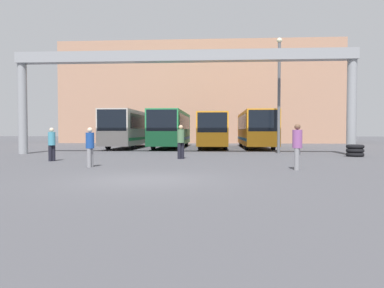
# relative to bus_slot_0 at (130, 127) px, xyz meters

# --- Properties ---
(ground_plane) EXTENTS (200.00, 200.00, 0.00)m
(ground_plane) POSITION_rel_bus_slot_0_xyz_m (5.77, -22.76, -1.90)
(ground_plane) COLOR #47474C
(building_backdrop) EXTENTS (36.31, 12.00, 13.04)m
(building_backdrop) POSITION_rel_bus_slot_0_xyz_m (5.77, 18.68, 4.62)
(building_backdrop) COLOR tan
(building_backdrop) RESTS_ON ground
(overhead_gantry) EXTENTS (22.27, 0.80, 6.77)m
(overhead_gantry) POSITION_rel_bus_slot_0_xyz_m (5.77, -9.83, 3.64)
(overhead_gantry) COLOR gray
(overhead_gantry) RESTS_ON ground
(bus_slot_0) EXTENTS (2.51, 12.38, 3.30)m
(bus_slot_0) POSITION_rel_bus_slot_0_xyz_m (0.00, 0.00, 0.00)
(bus_slot_0) COLOR beige
(bus_slot_0) RESTS_ON ground
(bus_slot_1) EXTENTS (2.58, 12.42, 3.27)m
(bus_slot_1) POSITION_rel_bus_slot_0_xyz_m (3.85, 0.02, -0.02)
(bus_slot_1) COLOR #268C4C
(bus_slot_1) RESTS_ON ground
(bus_slot_2) EXTENTS (2.47, 12.02, 3.04)m
(bus_slot_2) POSITION_rel_bus_slot_0_xyz_m (7.69, -0.18, -0.14)
(bus_slot_2) COLOR orange
(bus_slot_2) RESTS_ON ground
(bus_slot_3) EXTENTS (2.54, 12.18, 3.22)m
(bus_slot_3) POSITION_rel_bus_slot_0_xyz_m (11.54, -0.10, -0.05)
(bus_slot_3) COLOR orange
(bus_slot_3) RESTS_ON ground
(pedestrian_near_center) EXTENTS (0.35, 0.35, 1.69)m
(pedestrian_near_center) POSITION_rel_bus_slot_0_xyz_m (2.66, -18.82, -1.01)
(pedestrian_near_center) COLOR gray
(pedestrian_near_center) RESTS_ON ground
(pedestrian_near_right) EXTENTS (0.38, 0.38, 1.82)m
(pedestrian_near_right) POSITION_rel_bus_slot_0_xyz_m (11.17, -19.44, -0.94)
(pedestrian_near_right) COLOR gray
(pedestrian_near_right) RESTS_ON ground
(pedestrian_far_center) EXTENTS (0.39, 0.39, 1.87)m
(pedestrian_far_center) POSITION_rel_bus_slot_0_xyz_m (6.05, -13.83, -0.91)
(pedestrian_far_center) COLOR black
(pedestrian_far_center) RESTS_ON ground
(pedestrian_mid_right) EXTENTS (0.35, 0.35, 1.70)m
(pedestrian_mid_right) POSITION_rel_bus_slot_0_xyz_m (-0.36, -15.82, -1.00)
(pedestrian_mid_right) COLOR black
(pedestrian_mid_right) RESTS_ON ground
(tire_stack) EXTENTS (1.04, 1.04, 0.72)m
(tire_stack) POSITION_rel_bus_slot_0_xyz_m (16.34, -11.27, -1.54)
(tire_stack) COLOR black
(tire_stack) RESTS_ON ground
(lamp_post) EXTENTS (0.36, 0.36, 7.90)m
(lamp_post) POSITION_rel_bus_slot_0_xyz_m (12.28, -8.28, 2.41)
(lamp_post) COLOR #595B60
(lamp_post) RESTS_ON ground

